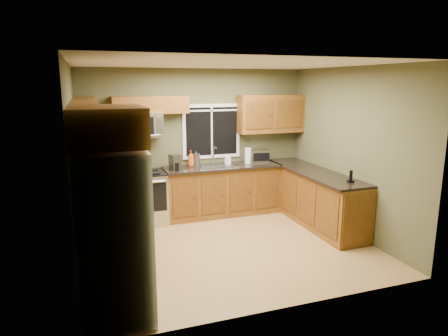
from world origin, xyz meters
TOP-DOWN VIEW (x-y plane):
  - floor at (0.00, 0.00)m, footprint 4.20×4.20m
  - ceiling at (0.00, 0.00)m, footprint 4.20×4.20m
  - back_wall at (0.00, 1.80)m, footprint 4.20×0.00m
  - front_wall at (0.00, -1.80)m, footprint 4.20×0.00m
  - left_wall at (-2.10, 0.00)m, footprint 0.00×3.60m
  - right_wall at (2.10, 0.00)m, footprint 0.00×3.60m
  - window at (0.30, 1.78)m, footprint 1.12×0.03m
  - base_cabinets_left at (-1.80, 0.48)m, footprint 0.60×2.65m
  - countertop_left at (-1.78, 0.48)m, footprint 0.65×2.65m
  - base_cabinets_back at (0.42, 1.50)m, footprint 2.17×0.60m
  - countertop_back at (0.42, 1.48)m, footprint 2.17×0.65m
  - base_cabinets_peninsula at (1.80, 0.54)m, footprint 0.60×2.52m
  - countertop_peninsula at (1.78, 0.55)m, footprint 0.65×2.50m
  - upper_cabinets_left at (-1.94, 0.48)m, footprint 0.33×2.65m
  - upper_cabinets_back_left at (-0.85, 1.64)m, footprint 1.30×0.33m
  - upper_cabinets_back_right at (1.45, 1.64)m, footprint 1.30×0.33m
  - upper_cabinet_over_fridge at (-1.74, -1.30)m, footprint 0.72×0.90m
  - refrigerator at (-1.74, -1.30)m, footprint 0.74×0.90m
  - range at (-1.05, 1.47)m, footprint 0.76×0.69m
  - microwave at (-1.05, 1.61)m, footprint 0.76×0.41m
  - sink at (0.30, 1.49)m, footprint 0.60×0.42m
  - toaster_oven at (1.20, 1.62)m, footprint 0.41×0.35m
  - coffee_maker at (-0.49, 1.40)m, footprint 0.21×0.25m
  - kettle at (-0.05, 1.65)m, footprint 0.16×0.16m
  - paper_towel_roll at (0.95, 1.56)m, footprint 0.15×0.15m
  - soap_bottle_a at (-0.15, 1.63)m, footprint 0.13×0.13m
  - soap_bottle_b at (0.55, 1.58)m, footprint 0.11×0.11m
  - soap_bottle_c at (-0.04, 1.70)m, footprint 0.18×0.18m
  - cordless_phone at (1.87, -0.36)m, footprint 0.10×0.10m

SIDE VIEW (x-z plane):
  - floor at x=0.00m, z-range 0.00..0.00m
  - base_cabinets_peninsula at x=1.80m, z-range 0.00..0.90m
  - base_cabinets_left at x=-1.80m, z-range 0.00..0.90m
  - base_cabinets_back at x=0.42m, z-range 0.00..0.90m
  - range at x=-1.05m, z-range 0.00..0.94m
  - refrigerator at x=-1.74m, z-range 0.00..1.80m
  - countertop_left at x=-1.78m, z-range 0.90..0.94m
  - countertop_back at x=0.42m, z-range 0.90..0.94m
  - countertop_peninsula at x=1.78m, z-range 0.90..0.94m
  - sink at x=0.30m, z-range 0.77..1.13m
  - cordless_phone at x=1.87m, z-range 0.90..1.09m
  - soap_bottle_c at x=-0.04m, z-range 0.94..1.11m
  - soap_bottle_b at x=0.55m, z-range 0.94..1.13m
  - toaster_oven at x=1.20m, z-range 0.94..1.17m
  - coffee_maker at x=-0.49m, z-range 0.93..1.20m
  - kettle at x=-0.05m, z-range 0.93..1.21m
  - soap_bottle_a at x=-0.15m, z-range 0.94..1.23m
  - paper_towel_roll at x=0.95m, z-range 0.93..1.25m
  - back_wall at x=0.00m, z-range -0.75..3.45m
  - front_wall at x=0.00m, z-range -0.75..3.45m
  - left_wall at x=-2.10m, z-range -0.45..3.15m
  - right_wall at x=2.10m, z-range -0.45..3.15m
  - window at x=0.30m, z-range 1.04..2.06m
  - microwave at x=-1.05m, z-range 1.52..1.94m
  - upper_cabinets_left at x=-1.94m, z-range 1.50..2.22m
  - upper_cabinets_back_right at x=1.45m, z-range 1.50..2.22m
  - upper_cabinet_over_fridge at x=-1.74m, z-range 1.84..2.22m
  - upper_cabinets_back_left at x=-0.85m, z-range 1.92..2.22m
  - ceiling at x=0.00m, z-range 2.70..2.70m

